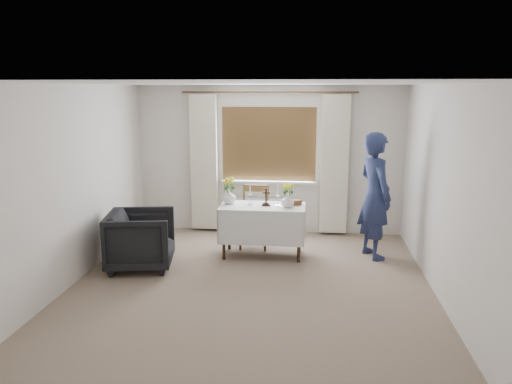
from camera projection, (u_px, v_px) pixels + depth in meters
ground at (251, 286)px, 6.28m from camera, size 5.00×5.00×0.00m
altar_table at (263, 231)px, 7.36m from camera, size 1.24×0.64×0.76m
wooden_chair at (254, 217)px, 7.75m from camera, size 0.45×0.45×0.96m
armchair at (141, 240)px, 6.86m from camera, size 1.02×1.00×0.80m
person at (375, 196)px, 7.21m from camera, size 0.67×0.79×1.84m
radiator at (268, 215)px, 8.57m from camera, size 1.10×0.10×0.60m
wooden_cross at (266, 197)px, 7.25m from camera, size 0.12×0.09×0.26m
candlestick_left at (250, 194)px, 7.30m from camera, size 0.11×0.11×0.32m
candlestick_right at (278, 195)px, 7.24m from camera, size 0.10×0.10×0.31m
flower_vase_left at (229, 197)px, 7.40m from camera, size 0.21×0.21×0.21m
flower_vase_right at (288, 201)px, 7.17m from camera, size 0.23×0.23×0.20m
wicker_basket at (295, 202)px, 7.36m from camera, size 0.26×0.26×0.08m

